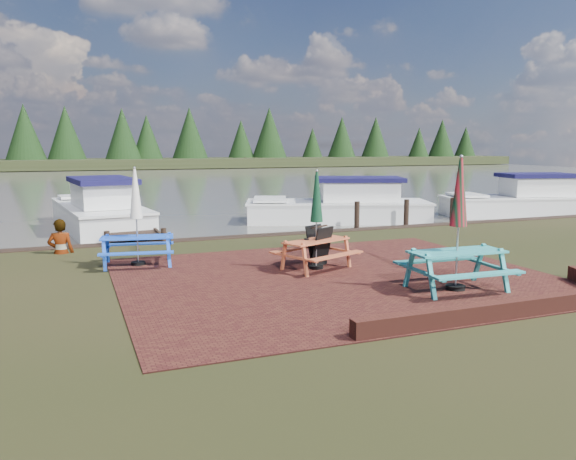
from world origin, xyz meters
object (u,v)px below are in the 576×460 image
(boat_far, at_px, (522,202))
(person, at_px, (59,220))
(boat_near, at_px, (342,207))
(jetty, at_px, (122,221))
(boat_jetty, at_px, (100,212))
(picnic_table_teal, at_px, (457,245))
(picnic_table_red, at_px, (316,235))
(chalkboard, at_px, (319,246))
(picnic_table_blue, at_px, (137,232))

(boat_far, xyz_separation_m, person, (-18.39, -3.01, 0.50))
(boat_near, height_order, person, person)
(jetty, distance_m, boat_far, 16.52)
(boat_jetty, height_order, boat_far, boat_jetty)
(boat_jetty, bearing_deg, picnic_table_teal, -71.85)
(picnic_table_red, relative_size, boat_far, 0.33)
(chalkboard, bearing_deg, person, 116.73)
(chalkboard, bearing_deg, boat_jetty, 86.16)
(picnic_table_teal, relative_size, jetty, 0.29)
(jetty, bearing_deg, person, -111.32)
(chalkboard, relative_size, person, 0.53)
(picnic_table_red, height_order, chalkboard, picnic_table_red)
(jetty, bearing_deg, picnic_table_red, -69.71)
(picnic_table_blue, xyz_separation_m, chalkboard, (3.95, -1.64, -0.31))
(picnic_table_red, xyz_separation_m, jetty, (-3.46, 9.35, -0.67))
(boat_jetty, xyz_separation_m, boat_far, (17.11, -2.56, -0.02))
(jetty, height_order, person, person)
(chalkboard, xyz_separation_m, boat_near, (4.63, 8.02, -0.11))
(picnic_table_red, distance_m, person, 6.88)
(boat_near, bearing_deg, boat_jetty, 100.75)
(boat_far, bearing_deg, boat_near, 95.95)
(boat_near, distance_m, boat_far, 8.17)
(jetty, bearing_deg, chalkboard, -68.13)
(boat_near, bearing_deg, person, 131.74)
(picnic_table_red, xyz_separation_m, picnic_table_blue, (-3.76, 1.90, 0.02))
(chalkboard, bearing_deg, picnic_table_red, -154.64)
(picnic_table_red, bearing_deg, jetty, 88.13)
(picnic_table_blue, bearing_deg, picnic_table_teal, -30.32)
(jetty, bearing_deg, picnic_table_teal, -66.60)
(chalkboard, bearing_deg, boat_near, 31.38)
(jetty, bearing_deg, boat_far, -7.51)
(picnic_table_teal, xyz_separation_m, jetty, (-5.22, 12.07, -0.80))
(picnic_table_blue, bearing_deg, person, 136.62)
(boat_jetty, bearing_deg, chalkboard, -72.60)
(boat_far, bearing_deg, chalkboard, 132.22)
(boat_jetty, distance_m, person, 5.74)
(picnic_table_teal, bearing_deg, jetty, 116.14)
(jetty, distance_m, person, 5.61)
(jetty, bearing_deg, boat_jetty, 151.36)
(boat_near, bearing_deg, picnic_table_blue, 146.66)
(picnic_table_teal, height_order, picnic_table_blue, picnic_table_teal)
(person, bearing_deg, picnic_table_teal, 144.97)
(picnic_table_teal, distance_m, chalkboard, 3.40)
(picnic_table_red, xyz_separation_m, person, (-5.47, 4.18, 0.11))
(jetty, distance_m, boat_near, 8.35)
(picnic_table_red, xyz_separation_m, chalkboard, (0.19, 0.26, -0.30))
(jetty, relative_size, person, 5.04)
(boat_jetty, distance_m, boat_far, 17.30)
(picnic_table_red, relative_size, jetty, 0.25)
(picnic_table_blue, height_order, boat_near, picnic_table_blue)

